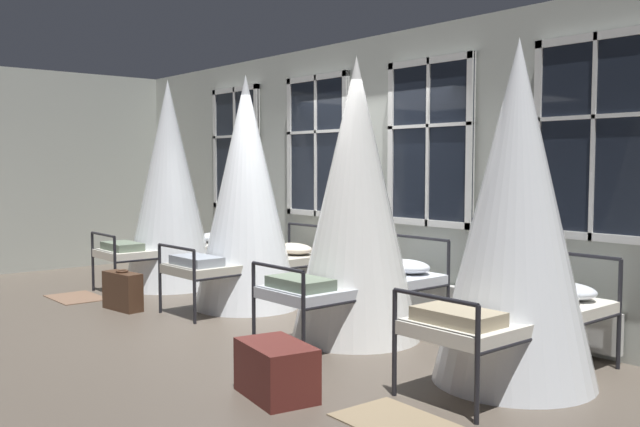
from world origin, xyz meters
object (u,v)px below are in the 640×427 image
cot_first (169,187)px  cot_fourth (516,217)px  cot_third (356,202)px  suitcase_dark (123,291)px  cot_second (247,195)px  travel_trunk (276,370)px

cot_first → cot_fourth: size_ratio=1.07×
cot_first → cot_third: bearing=-88.6°
suitcase_dark → cot_first: bearing=123.7°
cot_first → cot_second: bearing=-87.3°
cot_first → suitcase_dark: size_ratio=4.88×
cot_first → cot_second: size_ratio=1.04×
cot_third → travel_trunk: cot_third is taller
cot_second → travel_trunk: cot_second is taller
cot_third → suitcase_dark: size_ratio=4.69×
cot_first → travel_trunk: 5.03m
cot_third → cot_fourth: size_ratio=1.03×
cot_second → travel_trunk: (2.82, -1.67, -1.13)m
cot_third → cot_first: bearing=90.4°
cot_fourth → suitcase_dark: (-4.50, -1.19, -1.07)m
cot_fourth → suitcase_dark: cot_fourth is taller
suitcase_dark → travel_trunk: suitcase_dark is taller
cot_second → suitcase_dark: bearing=146.1°
cot_fourth → cot_second: bearing=89.4°
cot_fourth → cot_first: bearing=90.1°
cot_third → cot_fourth: bearing=-90.1°
cot_fourth → suitcase_dark: size_ratio=4.56×
cot_first → cot_second: cot_first is taller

